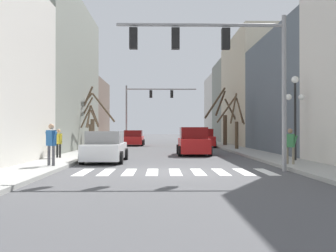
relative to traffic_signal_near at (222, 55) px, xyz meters
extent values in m
plane|color=#4C4C4F|center=(-1.86, -0.20, -4.63)|extent=(240.00, 240.00, 0.00)
cube|color=#9E9E99|center=(-7.54, -0.20, -4.56)|extent=(2.14, 90.00, 0.15)
cube|color=#9E9E99|center=(3.81, -0.20, -4.56)|extent=(2.14, 90.00, 0.15)
cube|color=gray|center=(-11.61, 15.58, 1.28)|extent=(6.00, 16.00, 11.82)
cube|color=#66564C|center=(-11.61, 27.86, -1.11)|extent=(6.00, 8.55, 7.05)
cube|color=#515B66|center=(7.88, 11.56, -0.49)|extent=(6.00, 13.20, 8.29)
cube|color=#BCB299|center=(7.88, 24.84, 0.91)|extent=(6.00, 13.38, 11.08)
cube|color=gray|center=(7.88, 35.76, 0.56)|extent=(6.00, 8.46, 10.39)
cube|color=beige|center=(7.88, 45.00, 0.24)|extent=(6.00, 10.03, 9.75)
cube|color=white|center=(-5.46, -0.08, -4.63)|extent=(0.45, 2.60, 0.01)
cube|color=white|center=(-4.56, -0.08, -4.63)|extent=(0.45, 2.60, 0.01)
cube|color=white|center=(-3.66, -0.08, -4.63)|extent=(0.45, 2.60, 0.01)
cube|color=white|center=(-2.76, -0.08, -4.63)|extent=(0.45, 2.60, 0.01)
cube|color=white|center=(-1.86, -0.08, -4.63)|extent=(0.45, 2.60, 0.01)
cube|color=white|center=(-0.96, -0.08, -4.63)|extent=(0.45, 2.60, 0.01)
cube|color=white|center=(-0.06, -0.08, -4.63)|extent=(0.45, 2.60, 0.01)
cube|color=white|center=(0.84, -0.08, -4.63)|extent=(0.45, 2.60, 0.01)
cube|color=white|center=(1.74, -0.08, -4.63)|extent=(0.45, 2.60, 0.01)
cylinder|color=gray|center=(2.49, 0.00, -1.51)|extent=(0.18, 0.18, 6.24)
cylinder|color=gray|center=(-0.85, 0.00, 1.21)|extent=(6.68, 0.14, 0.14)
cube|color=black|center=(0.15, 0.00, 0.66)|extent=(0.32, 0.28, 0.84)
cube|color=black|center=(-1.85, 0.00, 0.66)|extent=(0.32, 0.28, 0.84)
cube|color=black|center=(-3.52, 0.00, 0.66)|extent=(0.32, 0.28, 0.84)
cylinder|color=gray|center=(-6.22, 28.01, -1.35)|extent=(0.18, 0.18, 6.57)
cylinder|color=gray|center=(-2.34, 28.01, 1.53)|extent=(7.75, 0.14, 0.14)
cube|color=black|center=(-3.51, 28.01, 0.98)|extent=(0.32, 0.28, 0.84)
cube|color=black|center=(-1.18, 28.01, 0.98)|extent=(0.32, 0.28, 0.84)
cylinder|color=black|center=(4.25, 3.81, -2.57)|extent=(0.12, 0.12, 3.83)
sphere|color=white|center=(4.25, 3.81, -0.48)|extent=(0.36, 0.36, 0.36)
sphere|color=white|center=(3.93, 3.81, -1.35)|extent=(0.31, 0.31, 0.31)
sphere|color=white|center=(4.57, 3.81, -1.35)|extent=(0.31, 0.31, 0.31)
cube|color=white|center=(-5.30, 4.80, -4.07)|extent=(1.84, 4.54, 0.78)
cube|color=gray|center=(-5.30, 4.80, -3.36)|extent=(1.69, 2.36, 0.64)
cylinder|color=black|center=(-6.24, 6.21, -4.31)|extent=(0.22, 0.64, 0.64)
cylinder|color=black|center=(-4.36, 6.21, -4.31)|extent=(0.22, 0.64, 0.64)
cylinder|color=black|center=(-6.24, 3.39, -4.31)|extent=(0.22, 0.64, 0.64)
cylinder|color=black|center=(-4.36, 3.39, -4.31)|extent=(0.22, 0.64, 0.64)
cube|color=red|center=(-5.25, 25.29, -4.07)|extent=(1.95, 4.37, 0.78)
cube|color=maroon|center=(-5.25, 25.29, -3.36)|extent=(1.79, 2.27, 0.64)
cylinder|color=black|center=(-6.24, 26.65, -4.31)|extent=(0.22, 0.64, 0.64)
cylinder|color=black|center=(-4.25, 26.65, -4.31)|extent=(0.22, 0.64, 0.64)
cylinder|color=black|center=(-6.24, 23.94, -4.31)|extent=(0.22, 0.64, 0.64)
cylinder|color=black|center=(-4.25, 23.94, -4.31)|extent=(0.22, 0.64, 0.64)
cube|color=red|center=(-0.29, 10.13, -4.00)|extent=(1.84, 4.15, 0.91)
cube|color=maroon|center=(-0.29, 10.13, -3.18)|extent=(1.69, 2.16, 0.74)
cylinder|color=black|center=(-1.22, 11.42, -4.31)|extent=(0.22, 0.64, 0.64)
cylinder|color=black|center=(0.65, 11.42, -4.31)|extent=(0.22, 0.64, 0.64)
cylinder|color=black|center=(-1.22, 8.85, -4.31)|extent=(0.22, 0.64, 0.64)
cylinder|color=black|center=(0.65, 8.85, -4.31)|extent=(0.22, 0.64, 0.64)
cube|color=#A38423|center=(1.59, 27.22, -4.07)|extent=(1.80, 4.16, 0.77)
cube|color=#594813|center=(1.59, 27.22, -3.37)|extent=(1.65, 2.16, 0.63)
cylinder|color=black|center=(0.67, 28.51, -4.31)|extent=(0.22, 0.64, 0.64)
cylinder|color=black|center=(2.51, 28.51, -4.31)|extent=(0.22, 0.64, 0.64)
cylinder|color=black|center=(0.67, 25.93, -4.31)|extent=(0.22, 0.64, 0.64)
cylinder|color=black|center=(2.51, 25.93, -4.31)|extent=(0.22, 0.64, 0.64)
cube|color=red|center=(1.53, 21.44, -4.02)|extent=(1.91, 4.39, 0.86)
cube|color=maroon|center=(1.53, 21.44, -3.24)|extent=(1.76, 2.29, 0.71)
cylinder|color=black|center=(0.56, 22.80, -4.31)|extent=(0.22, 0.64, 0.64)
cylinder|color=black|center=(2.51, 22.80, -4.31)|extent=(0.22, 0.64, 0.64)
cylinder|color=black|center=(0.56, 20.08, -4.31)|extent=(0.22, 0.64, 0.64)
cylinder|color=black|center=(2.51, 20.08, -4.31)|extent=(0.22, 0.64, 0.64)
cylinder|color=#7A705B|center=(3.19, 1.81, -4.11)|extent=(0.11, 0.11, 0.74)
cylinder|color=#7A705B|center=(3.41, 1.65, -4.11)|extent=(0.11, 0.11, 0.74)
cube|color=#337542|center=(3.30, 1.73, -3.45)|extent=(0.41, 0.38, 0.58)
sphere|color=#8C664C|center=(3.30, 1.73, -3.02)|extent=(0.21, 0.21, 0.21)
cylinder|color=#337542|center=(3.13, 1.85, -3.49)|extent=(0.25, 0.22, 0.57)
cylinder|color=#337542|center=(3.47, 1.60, -3.49)|extent=(0.25, 0.22, 0.57)
cylinder|color=black|center=(-7.87, 5.76, -4.11)|extent=(0.11, 0.11, 0.74)
cylinder|color=black|center=(-8.07, 5.94, -4.11)|extent=(0.11, 0.11, 0.74)
cube|color=gold|center=(-7.97, 5.85, -3.46)|extent=(0.40, 0.40, 0.58)
sphere|color=tan|center=(-7.97, 5.85, -3.03)|extent=(0.21, 0.21, 0.21)
cylinder|color=gold|center=(-7.82, 5.70, -3.50)|extent=(0.24, 0.23, 0.56)
cylinder|color=gold|center=(-8.12, 5.99, -3.50)|extent=(0.24, 0.23, 0.56)
cylinder|color=#4C4C51|center=(-6.95, 1.04, -4.06)|extent=(0.12, 0.12, 0.84)
cylinder|color=#4C4C51|center=(-7.18, 1.23, -4.06)|extent=(0.12, 0.12, 0.84)
cube|color=#235693|center=(-7.07, 1.13, -3.31)|extent=(0.47, 0.44, 0.66)
sphere|color=tan|center=(-7.07, 1.13, -2.83)|extent=(0.24, 0.24, 0.24)
cylinder|color=#235693|center=(-6.88, 0.99, -3.36)|extent=(0.28, 0.25, 0.64)
cylinder|color=#235693|center=(-7.25, 1.28, -3.36)|extent=(0.28, 0.25, 0.64)
cylinder|color=brown|center=(3.61, 15.52, -3.41)|extent=(0.28, 0.28, 2.15)
cylinder|color=brown|center=(3.75, 14.99, -1.45)|extent=(0.38, 1.15, 2.05)
cylinder|color=brown|center=(2.89, 16.02, -1.32)|extent=(1.50, 1.19, 2.22)
cylinder|color=brown|center=(3.95, 15.67, -1.53)|extent=(0.78, 0.43, 2.07)
cylinder|color=brown|center=(3.29, 15.08, -1.28)|extent=(0.76, 1.02, 2.46)
cylinder|color=brown|center=(-7.94, 16.27, -3.30)|extent=(0.33, 0.33, 2.36)
cylinder|color=brown|center=(-8.42, 16.32, -1.25)|extent=(1.10, 0.24, 1.87)
cylinder|color=brown|center=(-8.58, 16.50, -0.84)|extent=(1.44, 0.64, 2.83)
cylinder|color=brown|center=(-7.06, 16.43, -1.18)|extent=(1.88, 0.51, 2.40)
cylinder|color=brown|center=(-8.94, 16.61, -1.16)|extent=(2.08, 0.88, 2.42)
cylinder|color=brown|center=(-7.63, 13.63, -3.53)|extent=(0.26, 0.26, 1.91)
cylinder|color=brown|center=(-7.40, 14.18, -1.92)|extent=(0.52, 1.21, 1.60)
cylinder|color=brown|center=(-7.71, 13.19, -2.11)|extent=(0.25, 0.97, 1.44)
cylinder|color=brown|center=(-7.85, 14.21, -1.99)|extent=(0.50, 1.25, 1.71)
cylinder|color=brown|center=(-7.40, 14.12, -2.13)|extent=(0.53, 1.10, 1.32)
cylinder|color=brown|center=(-7.92, 13.33, -2.06)|extent=(0.69, 0.73, 1.61)
cylinder|color=#473828|center=(3.97, 23.27, -3.01)|extent=(0.39, 0.39, 2.94)
cylinder|color=#473828|center=(4.43, 22.96, -0.95)|extent=(1.08, 0.82, 2.16)
cylinder|color=#473828|center=(2.91, 22.82, -0.34)|extent=(2.26, 1.16, 3.17)
cylinder|color=#473828|center=(3.51, 23.24, -0.36)|extent=(1.11, 0.25, 2.52)
camera|label=1|loc=(-2.45, -15.54, -2.96)|focal=42.00mm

